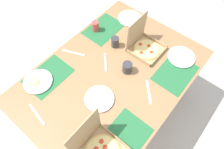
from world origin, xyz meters
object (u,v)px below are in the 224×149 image
(plate_far_right, at_px, (99,99))
(plate_near_right, at_px, (38,82))
(cup_dark, at_px, (127,68))
(plate_near_left, at_px, (130,18))
(cup_clear_right, at_px, (115,42))
(pizza_box_corner_left, at_px, (144,45))
(cup_red, at_px, (95,26))
(pizza_box_center, at_px, (99,148))
(plate_middle, at_px, (181,57))

(plate_far_right, bearing_deg, plate_near_right, 112.89)
(cup_dark, bearing_deg, plate_far_right, 179.65)
(plate_near_left, bearing_deg, cup_clear_right, -163.77)
(pizza_box_corner_left, height_order, plate_far_right, pizza_box_corner_left)
(cup_red, height_order, cup_dark, cup_red)
(plate_near_right, height_order, plate_near_left, plate_near_right)
(plate_near_left, relative_size, cup_dark, 2.47)
(pizza_box_center, distance_m, plate_middle, 1.02)
(plate_middle, bearing_deg, plate_near_right, 141.39)
(plate_middle, height_order, cup_red, cup_red)
(pizza_box_corner_left, bearing_deg, cup_clear_right, 121.71)
(plate_near_right, distance_m, plate_far_right, 0.52)
(pizza_box_corner_left, relative_size, cup_clear_right, 3.11)
(pizza_box_corner_left, height_order, cup_clear_right, pizza_box_corner_left)
(cup_red, xyz_separation_m, cup_dark, (-0.18, -0.51, -0.00))
(pizza_box_corner_left, bearing_deg, plate_middle, -67.77)
(pizza_box_center, xyz_separation_m, cup_clear_right, (0.76, 0.49, 0.00))
(cup_clear_right, bearing_deg, cup_dark, -120.65)
(cup_clear_right, distance_m, cup_dark, 0.29)
(cup_red, distance_m, cup_clear_right, 0.26)
(pizza_box_center, height_order, plate_middle, pizza_box_center)
(plate_far_right, bearing_deg, plate_middle, -20.50)
(pizza_box_corner_left, distance_m, cup_dark, 0.28)
(plate_middle, bearing_deg, cup_clear_right, 116.39)
(pizza_box_center, distance_m, cup_red, 1.09)
(plate_near_left, relative_size, cup_red, 2.36)
(plate_near_left, distance_m, cup_red, 0.36)
(pizza_box_corner_left, height_order, plate_near_left, pizza_box_corner_left)
(plate_far_right, relative_size, plate_middle, 0.96)
(cup_clear_right, bearing_deg, pizza_box_center, -147.47)
(cup_red, height_order, cup_clear_right, cup_red)
(pizza_box_corner_left, bearing_deg, cup_dark, -174.41)
(pizza_box_corner_left, distance_m, plate_near_right, 0.94)
(pizza_box_corner_left, height_order, plate_near_right, pizza_box_corner_left)
(plate_near_left, bearing_deg, pizza_box_center, -152.18)
(pizza_box_center, height_order, cup_dark, pizza_box_center)
(pizza_box_corner_left, distance_m, plate_far_right, 0.62)
(plate_near_left, height_order, cup_red, cup_red)
(plate_far_right, bearing_deg, cup_clear_right, 26.71)
(cup_dark, bearing_deg, cup_clear_right, 59.35)
(plate_near_left, bearing_deg, plate_near_right, 172.92)
(pizza_box_center, bearing_deg, plate_middle, -2.04)
(pizza_box_corner_left, distance_m, plate_middle, 0.33)
(plate_far_right, height_order, plate_near_left, same)
(plate_near_left, xyz_separation_m, cup_clear_right, (-0.35, -0.10, 0.04))
(pizza_box_center, distance_m, plate_far_right, 0.37)
(plate_middle, height_order, cup_dark, cup_dark)
(plate_far_right, height_order, cup_clear_right, cup_clear_right)
(plate_far_right, height_order, cup_dark, cup_dark)
(plate_near_left, xyz_separation_m, cup_dark, (-0.50, -0.35, 0.04))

